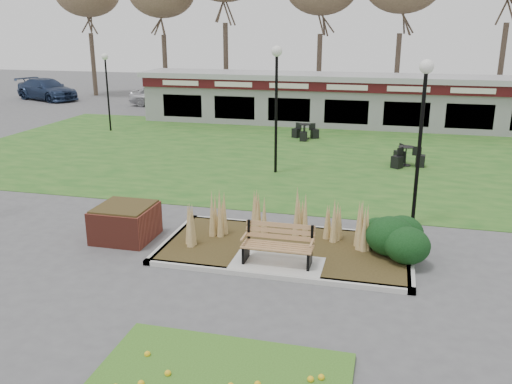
% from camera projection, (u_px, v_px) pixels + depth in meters
% --- Properties ---
extents(ground, '(100.00, 100.00, 0.00)m').
position_uv_depth(ground, '(276.00, 271.00, 12.89)').
color(ground, '#515154').
rests_on(ground, ground).
extents(lawn, '(34.00, 16.00, 0.02)m').
position_uv_depth(lawn, '(332.00, 156.00, 24.01)').
color(lawn, '#20591C').
rests_on(lawn, ground).
extents(planting_bed, '(6.75, 3.40, 1.27)m').
position_uv_depth(planting_bed, '(336.00, 240.00, 13.74)').
color(planting_bed, '#372B16').
rests_on(planting_bed, ground).
extents(park_bench, '(1.70, 0.66, 0.93)m').
position_uv_depth(park_bench, '(278.00, 244.00, 12.95)').
color(park_bench, '#A07748').
rests_on(park_bench, ground).
extents(brick_planter, '(1.50, 1.50, 0.95)m').
position_uv_depth(brick_planter, '(125.00, 222.00, 14.70)').
color(brick_planter, brown).
rests_on(brick_planter, ground).
extents(food_pavilion, '(24.60, 3.40, 2.90)m').
position_uv_depth(food_pavilion, '(349.00, 100.00, 30.95)').
color(food_pavilion, gray).
rests_on(food_pavilion, ground).
extents(lamp_post_near_right, '(0.39, 0.39, 4.72)m').
position_uv_depth(lamp_post_near_right, '(423.00, 107.00, 14.87)').
color(lamp_post_near_right, black).
rests_on(lamp_post_near_right, ground).
extents(lamp_post_mid_left, '(0.40, 0.40, 4.86)m').
position_uv_depth(lamp_post_mid_left, '(276.00, 82.00, 20.35)').
color(lamp_post_mid_left, black).
rests_on(lamp_post_mid_left, ground).
extents(lamp_post_far_left, '(0.34, 0.34, 4.14)m').
position_uv_depth(lamp_post_far_left, '(106.00, 75.00, 28.89)').
color(lamp_post_far_left, black).
rests_on(lamp_post_far_left, ground).
extents(bistro_set_b, '(1.38, 1.51, 0.81)m').
position_uv_depth(bistro_set_b, '(405.00, 159.00, 22.30)').
color(bistro_set_b, black).
rests_on(bistro_set_b, ground).
extents(bistro_set_c, '(1.43, 1.26, 0.76)m').
position_uv_depth(bistro_set_c, '(305.00, 134.00, 27.53)').
color(bistro_set_c, black).
rests_on(bistro_set_c, ground).
extents(car_silver, '(4.46, 1.86, 1.51)m').
position_uv_depth(car_silver, '(161.00, 96.00, 38.52)').
color(car_silver, silver).
rests_on(car_silver, ground).
extents(car_black, '(4.75, 2.17, 1.51)m').
position_uv_depth(car_black, '(237.00, 95.00, 38.82)').
color(car_black, black).
rests_on(car_black, ground).
extents(car_blue, '(6.03, 4.18, 1.62)m').
position_uv_depth(car_blue, '(47.00, 89.00, 41.64)').
color(car_blue, navy).
rests_on(car_blue, ground).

